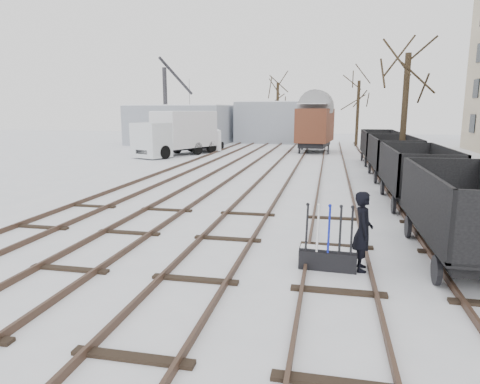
% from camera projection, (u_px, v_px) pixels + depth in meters
% --- Properties ---
extents(ground, '(120.00, 120.00, 0.00)m').
position_uv_depth(ground, '(195.00, 281.00, 9.17)').
color(ground, white).
rests_on(ground, ground).
extents(tracks, '(13.90, 52.00, 0.16)m').
position_uv_depth(tracks, '(275.00, 179.00, 22.30)').
color(tracks, black).
rests_on(tracks, ground).
extents(shed_left, '(10.00, 8.00, 4.10)m').
position_uv_depth(shed_left, '(182.00, 124.00, 45.99)').
color(shed_left, '#8C939E').
rests_on(shed_left, ground).
extents(shed_right, '(7.00, 6.00, 4.50)m').
position_uv_depth(shed_right, '(270.00, 122.00, 47.99)').
color(shed_right, '#8C939E').
rests_on(shed_right, ground).
extents(ground_frame, '(1.32, 0.50, 1.49)m').
position_uv_depth(ground_frame, '(328.00, 257.00, 9.81)').
color(ground_frame, black).
rests_on(ground_frame, ground).
extents(worker, '(0.45, 0.67, 1.83)m').
position_uv_depth(worker, '(363.00, 231.00, 9.64)').
color(worker, black).
rests_on(worker, ground).
extents(freight_wagon_a, '(2.16, 5.41, 2.21)m').
position_uv_depth(freight_wagon_a, '(466.00, 227.00, 10.29)').
color(freight_wagon_a, black).
rests_on(freight_wagon_a, ground).
extents(freight_wagon_b, '(2.16, 5.41, 2.21)m').
position_uv_depth(freight_wagon_b, '(415.00, 183.00, 16.44)').
color(freight_wagon_b, black).
rests_on(freight_wagon_b, ground).
extents(freight_wagon_c, '(2.16, 5.41, 2.21)m').
position_uv_depth(freight_wagon_c, '(392.00, 163.00, 22.59)').
color(freight_wagon_c, black).
rests_on(freight_wagon_c, ground).
extents(freight_wagon_d, '(2.16, 5.41, 2.21)m').
position_uv_depth(freight_wagon_d, '(379.00, 151.00, 28.74)').
color(freight_wagon_d, black).
rests_on(freight_wagon_d, ground).
extents(box_van_wagon, '(3.46, 5.66, 4.09)m').
position_uv_depth(box_van_wagon, '(315.00, 124.00, 36.58)').
color(box_van_wagon, black).
rests_on(box_van_wagon, ground).
extents(lorry, '(4.45, 8.05, 3.50)m').
position_uv_depth(lorry, '(177.00, 133.00, 33.99)').
color(lorry, black).
rests_on(lorry, ground).
extents(panel_van, '(3.07, 4.53, 1.84)m').
position_uv_depth(panel_van, '(209.00, 139.00, 38.52)').
color(panel_van, silver).
rests_on(panel_van, ground).
extents(crane, '(2.27, 5.22, 8.76)m').
position_uv_depth(crane, '(167.00, 122.00, 43.91)').
color(crane, '#29282D').
rests_on(crane, ground).
extents(tree_near, '(0.30, 0.30, 6.32)m').
position_uv_depth(tree_near, '(404.00, 119.00, 21.26)').
color(tree_near, black).
rests_on(tree_near, ground).
extents(tree_far_left, '(0.30, 0.30, 6.49)m').
position_uv_depth(tree_far_left, '(277.00, 113.00, 46.83)').
color(tree_far_left, black).
rests_on(tree_far_left, ground).
extents(tree_far_right, '(0.30, 0.30, 6.39)m').
position_uv_depth(tree_far_right, '(358.00, 114.00, 42.28)').
color(tree_far_right, black).
rests_on(tree_far_right, ground).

